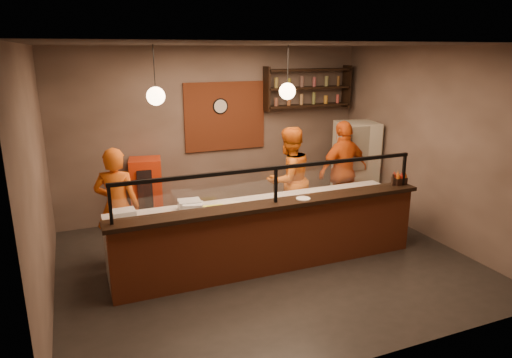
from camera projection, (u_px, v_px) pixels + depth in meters
name	position (u px, v px, depth m)	size (l,w,h in m)	color
floor	(266.00, 262.00, 6.98)	(6.00, 6.00, 0.00)	black
ceiling	(268.00, 44.00, 6.11)	(6.00, 6.00, 0.00)	#3C342F
wall_back	(215.00, 132.00, 8.77)	(6.00, 6.00, 0.00)	#786358
wall_left	(38.00, 183.00, 5.45)	(5.00, 5.00, 0.00)	#786358
wall_right	(431.00, 144.00, 7.64)	(5.00, 5.00, 0.00)	#786358
wall_front	(373.00, 217.00, 4.32)	(6.00, 6.00, 0.00)	#786358
brick_patch	(225.00, 116.00, 8.73)	(1.60, 0.04, 1.30)	#964120
service_counter	(275.00, 239.00, 6.58)	(4.60, 0.25, 1.00)	#964120
counter_ledge	(275.00, 204.00, 6.43)	(4.70, 0.37, 0.06)	black
worktop_cabinet	(262.00, 231.00, 7.05)	(4.60, 0.75, 0.85)	gray
worktop	(262.00, 204.00, 6.92)	(4.60, 0.75, 0.05)	silver
sneeze_guard	(276.00, 181.00, 6.34)	(4.50, 0.05, 0.52)	white
wall_shelving	(308.00, 88.00, 9.09)	(1.84, 0.28, 0.85)	black
wall_clock	(220.00, 106.00, 8.63)	(0.30, 0.30, 0.04)	black
pendant_left	(156.00, 96.00, 5.92)	(0.24, 0.24, 0.77)	black
pendant_right	(287.00, 91.00, 6.61)	(0.24, 0.24, 0.77)	black
cook_left	(117.00, 207.00, 6.75)	(0.65, 0.43, 1.79)	#CB5613
cook_mid	(289.00, 180.00, 7.99)	(0.91, 0.71, 1.87)	orange
cook_right	(343.00, 171.00, 8.49)	(1.11, 0.46, 1.90)	orange
fridge	(355.00, 167.00, 9.08)	(0.74, 0.69, 1.78)	beige
red_cooler	(147.00, 193.00, 8.20)	(0.55, 0.50, 1.28)	red
pizza_dough	(230.00, 206.00, 6.75)	(0.46, 0.46, 0.01)	#F1EACC
prep_tub_a	(124.00, 215.00, 6.16)	(0.30, 0.24, 0.15)	white
prep_tub_b	(189.00, 205.00, 6.54)	(0.31, 0.25, 0.16)	silver
prep_tub_c	(193.00, 208.00, 6.47)	(0.28, 0.22, 0.14)	white
rolling_pin	(210.00, 207.00, 6.60)	(0.07, 0.07, 0.39)	yellow
condiment_caddy	(399.00, 181.00, 7.27)	(0.20, 0.16, 0.11)	black
pepper_mill	(393.00, 180.00, 7.20)	(0.04, 0.04, 0.18)	black
small_plate	(303.00, 199.00, 6.56)	(0.20, 0.20, 0.01)	silver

